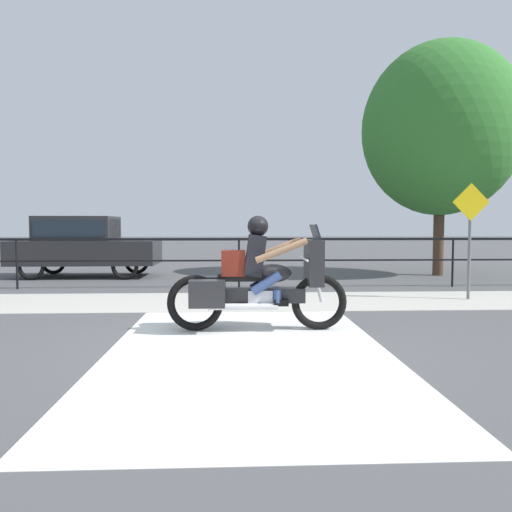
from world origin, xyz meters
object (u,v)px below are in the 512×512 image
tree_behind_sign (441,130)px  motorcycle (257,280)px  parked_car (83,243)px  street_sign (470,226)px

tree_behind_sign → motorcycle: bearing=-127.3°
parked_car → street_sign: 10.11m
motorcycle → parked_car: bearing=120.1°
tree_behind_sign → parked_car: bearing=179.9°
street_sign → tree_behind_sign: size_ratio=0.34×
parked_car → tree_behind_sign: size_ratio=0.60×
parked_car → tree_behind_sign: tree_behind_sign is taller
parked_car → street_sign: bearing=-29.8°
street_sign → parked_car: bearing=151.8°
motorcycle → parked_car: (-4.60, 7.46, 0.27)m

